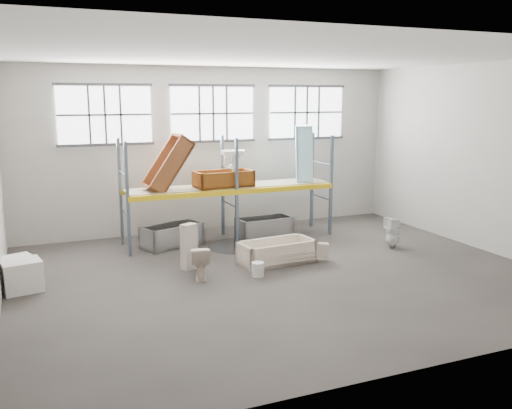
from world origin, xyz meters
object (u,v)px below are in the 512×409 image
bathtub_beige (277,252)px  toilet_beige (201,262)px  rust_tub_flat (224,179)px  bucket (258,269)px  blue_tub_upright (304,154)px  steel_tub_right (264,227)px  carton_near (22,276)px  toilet_white (393,232)px  cistern_tall (189,247)px  steel_tub_left (172,235)px

bathtub_beige → toilet_beige: (-2.12, -0.43, 0.10)m
rust_tub_flat → bucket: 3.71m
blue_tub_upright → steel_tub_right: bearing=-173.4°
carton_near → bathtub_beige: bearing=-1.8°
toilet_white → rust_tub_flat: bearing=-122.0°
blue_tub_upright → carton_near: size_ratio=2.20×
toilet_white → steel_tub_right: 3.72m
toilet_white → blue_tub_upright: size_ratio=0.50×
rust_tub_flat → carton_near: bearing=-157.1°
bathtub_beige → toilet_white: (3.55, 0.05, 0.15)m
bathtub_beige → carton_near: size_ratio=2.40×
toilet_beige → carton_near: toilet_beige is taller
rust_tub_flat → bucket: (-0.33, -3.30, -1.65)m
bathtub_beige → blue_tub_upright: size_ratio=1.09×
bathtub_beige → carton_near: carton_near is taller
cistern_tall → rust_tub_flat: bearing=28.7°
bathtub_beige → carton_near: bearing=172.9°
cistern_tall → steel_tub_left: 2.23m
cistern_tall → blue_tub_upright: 5.21m
toilet_beige → steel_tub_left: bearing=-75.4°
cistern_tall → bucket: bearing=-64.7°
blue_tub_upright → carton_near: (-8.00, -2.44, -2.06)m
cistern_tall → rust_tub_flat: rust_tub_flat is taller
bathtub_beige → toilet_beige: 2.16m
bathtub_beige → blue_tub_upright: blue_tub_upright is taller
steel_tub_left → carton_near: (-3.85, -2.31, 0.03)m
blue_tub_upright → bucket: (-2.95, -3.47, -2.23)m
carton_near → toilet_white: bearing=-0.8°
blue_tub_upright → bucket: 5.07m
toilet_white → bucket: (-4.41, -0.89, -0.26)m
rust_tub_flat → cistern_tall: bearing=-127.2°
bucket → cistern_tall: bearing=139.3°
blue_tub_upright → steel_tub_left: bearing=-178.3°
steel_tub_left → blue_tub_upright: bearing=1.7°
steel_tub_left → blue_tub_upright: blue_tub_upright is taller
toilet_white → rust_tub_flat: rust_tub_flat is taller
toilet_white → steel_tub_right: (-2.83, 2.42, -0.13)m
toilet_white → bucket: bearing=-80.0°
cistern_tall → steel_tub_right: bearing=12.7°
toilet_beige → toilet_white: size_ratio=0.88×
bathtub_beige → bucket: 1.21m
toilet_beige → steel_tub_left: 2.94m
cistern_tall → carton_near: size_ratio=1.43×
cistern_tall → toilet_white: 5.74m
steel_tub_left → rust_tub_flat: 2.15m
toilet_beige → carton_near: bearing=6.4°
toilet_beige → blue_tub_upright: (4.21, 3.06, 2.01)m
carton_near → bucket: bearing=-11.6°
toilet_beige → rust_tub_flat: 3.60m
rust_tub_flat → steel_tub_left: bearing=178.4°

